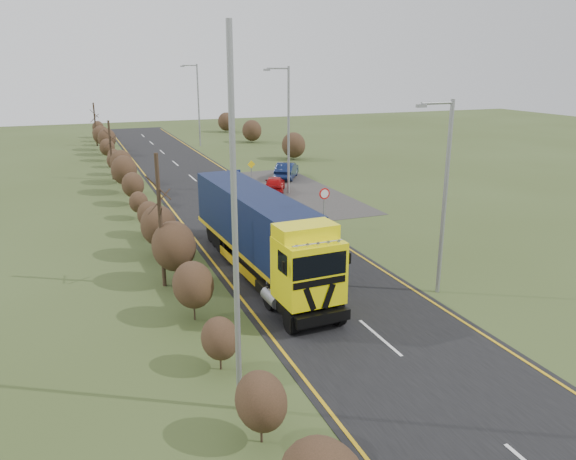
# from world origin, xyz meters

# --- Properties ---
(ground) EXTENTS (160.00, 160.00, 0.00)m
(ground) POSITION_xyz_m (0.00, 0.00, 0.00)
(ground) COLOR #38461E
(ground) RESTS_ON ground
(road) EXTENTS (8.00, 120.00, 0.02)m
(road) POSITION_xyz_m (0.00, 10.00, 0.01)
(road) COLOR black
(road) RESTS_ON ground
(layby) EXTENTS (6.00, 18.00, 0.02)m
(layby) POSITION_xyz_m (6.50, 20.00, 0.01)
(layby) COLOR #312E2B
(layby) RESTS_ON ground
(lane_markings) EXTENTS (7.52, 116.00, 0.01)m
(lane_markings) POSITION_xyz_m (0.00, 9.69, 0.03)
(lane_markings) COLOR #C39512
(lane_markings) RESTS_ON road
(hedgerow) EXTENTS (2.24, 102.04, 6.05)m
(hedgerow) POSITION_xyz_m (-6.00, 7.89, 1.62)
(hedgerow) COLOR #322416
(hedgerow) RESTS_ON ground
(lorry) EXTENTS (2.85, 14.05, 3.89)m
(lorry) POSITION_xyz_m (-1.92, 3.89, 2.21)
(lorry) COLOR black
(lorry) RESTS_ON ground
(car_red_hatchback) EXTENTS (2.89, 4.04, 1.28)m
(car_red_hatchback) POSITION_xyz_m (4.80, 20.19, 0.64)
(car_red_hatchback) COLOR #A4080A
(car_red_hatchback) RESTS_ON ground
(car_blue_sedan) EXTENTS (3.51, 4.45, 1.42)m
(car_blue_sedan) POSITION_xyz_m (7.64, 24.87, 0.71)
(car_blue_sedan) COLOR #091435
(car_blue_sedan) RESTS_ON ground
(streetlight_near) EXTENTS (1.78, 0.18, 8.33)m
(streetlight_near) POSITION_xyz_m (4.50, -1.15, 4.57)
(streetlight_near) COLOR gray
(streetlight_near) RESTS_ON ground
(streetlight_mid) EXTENTS (2.01, 0.19, 9.49)m
(streetlight_mid) POSITION_xyz_m (5.55, 19.44, 5.24)
(streetlight_mid) COLOR gray
(streetlight_mid) RESTS_ON ground
(streetlight_far) EXTENTS (2.03, 0.19, 9.58)m
(streetlight_far) POSITION_xyz_m (5.04, 47.29, 5.29)
(streetlight_far) COLOR gray
(streetlight_far) RESTS_ON ground
(left_pole) EXTENTS (0.16, 0.16, 10.74)m
(left_pole) POSITION_xyz_m (-6.07, -6.33, 5.37)
(left_pole) COLOR gray
(left_pole) RESTS_ON ground
(speed_sign) EXTENTS (0.68, 0.10, 2.48)m
(speed_sign) POSITION_xyz_m (4.20, 9.83, 1.75)
(speed_sign) COLOR gray
(speed_sign) RESTS_ON ground
(warning_board) EXTENTS (0.68, 0.11, 1.79)m
(warning_board) POSITION_xyz_m (4.43, 24.91, 1.07)
(warning_board) COLOR gray
(warning_board) RESTS_ON ground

